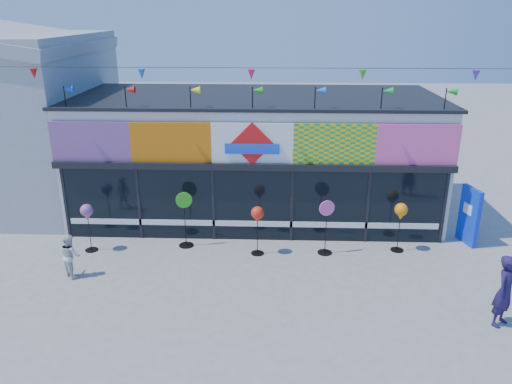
# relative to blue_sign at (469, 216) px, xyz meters

# --- Properties ---
(ground) EXTENTS (80.00, 80.00, 0.00)m
(ground) POSITION_rel_blue_sign_xyz_m (-6.60, -3.44, -0.90)
(ground) COLOR gray
(ground) RESTS_ON ground
(kite_shop) EXTENTS (16.00, 5.70, 5.31)m
(kite_shop) POSITION_rel_blue_sign_xyz_m (-6.60, 2.50, 1.15)
(kite_shop) COLOR white
(kite_shop) RESTS_ON ground
(blue_sign) EXTENTS (0.35, 0.90, 1.79)m
(blue_sign) POSITION_rel_blue_sign_xyz_m (0.00, 0.00, 0.00)
(blue_sign) COLOR #0E36D9
(blue_sign) RESTS_ON ground
(spinner_0) EXTENTS (0.37, 0.37, 1.48)m
(spinner_0) POSITION_rel_blue_sign_xyz_m (-11.38, -0.98, 0.29)
(spinner_0) COLOR black
(spinner_0) RESTS_ON ground
(spinner_1) EXTENTS (0.48, 0.44, 1.73)m
(spinner_1) POSITION_rel_blue_sign_xyz_m (-8.60, -0.56, 0.02)
(spinner_1) COLOR black
(spinner_1) RESTS_ON ground
(spinner_2) EXTENTS (0.38, 0.38, 1.49)m
(spinner_2) POSITION_rel_blue_sign_xyz_m (-6.40, -1.01, 0.30)
(spinner_2) COLOR black
(spinner_2) RESTS_ON ground
(spinner_3) EXTENTS (0.46, 0.42, 1.66)m
(spinner_3) POSITION_rel_blue_sign_xyz_m (-4.42, -0.89, -0.02)
(spinner_3) COLOR black
(spinner_3) RESTS_ON ground
(spinner_4) EXTENTS (0.38, 0.38, 1.51)m
(spinner_4) POSITION_rel_blue_sign_xyz_m (-2.24, -0.63, 0.31)
(spinner_4) COLOR black
(spinner_4) RESTS_ON ground
(adult_man) EXTENTS (0.74, 0.72, 1.71)m
(adult_man) POSITION_rel_blue_sign_xyz_m (-0.74, -4.31, -0.04)
(adult_man) COLOR #201543
(adult_man) RESTS_ON ground
(child) EXTENTS (0.66, 0.65, 1.21)m
(child) POSITION_rel_blue_sign_xyz_m (-11.36, -2.48, -0.29)
(child) COLOR silver
(child) RESTS_ON ground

